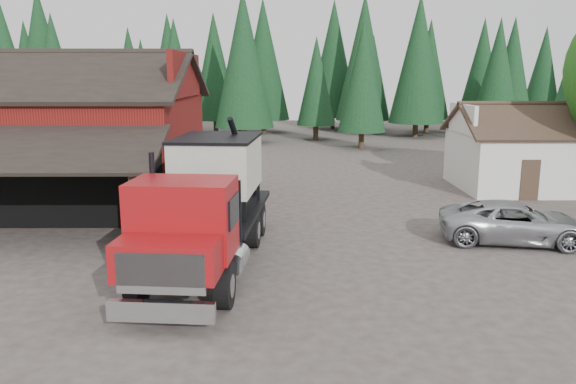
{
  "coord_description": "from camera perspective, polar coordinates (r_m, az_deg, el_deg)",
  "views": [
    {
      "loc": [
        -0.37,
        -16.63,
        5.96
      ],
      "look_at": [
        -0.26,
        3.39,
        1.8
      ],
      "focal_mm": 35.0,
      "sensor_mm": 36.0,
      "label": 1
    }
  ],
  "objects": [
    {
      "name": "farmhouse",
      "position": [
        32.79,
        23.79,
        3.22
      ],
      "size": [
        8.6,
        6.42,
        4.65
      ],
      "color": "silver",
      "rests_on": "ground"
    },
    {
      "name": "conifer_backdrop",
      "position": [
        58.93,
        0.04,
        5.94
      ],
      "size": [
        76.0,
        16.0,
        16.0
      ],
      "primitive_type": null,
      "color": "black",
      "rests_on": "ground"
    },
    {
      "name": "red_barn",
      "position": [
        28.77,
        -22.06,
        4.36
      ],
      "size": [
        12.8,
        13.63,
        7.18
      ],
      "color": "maroon",
      "rests_on": "ground"
    },
    {
      "name": "equip_box",
      "position": [
        18.79,
        -14.91,
        -6.2
      ],
      "size": [
        1.05,
        1.28,
        0.6
      ],
      "primitive_type": "cube",
      "rotation": [
        0.0,
        0.0,
        0.37
      ],
      "color": "#9A2B10",
      "rests_on": "ground"
    },
    {
      "name": "near_pine_d",
      "position": [
        50.78,
        -4.54,
        13.33
      ],
      "size": [
        5.28,
        5.28,
        13.4
      ],
      "color": "#382619",
      "rests_on": "ground"
    },
    {
      "name": "near_pine_a",
      "position": [
        49.6,
        -26.7,
        11.02
      ],
      "size": [
        4.4,
        4.4,
        11.4
      ],
      "color": "#382619",
      "rests_on": "ground"
    },
    {
      "name": "silver_car",
      "position": [
        21.97,
        22.12,
        -2.88
      ],
      "size": [
        5.7,
        3.37,
        1.49
      ],
      "primitive_type": "imported",
      "rotation": [
        0.0,
        0.0,
        1.39
      ],
      "color": "#ACADB4",
      "rests_on": "ground"
    },
    {
      "name": "near_pine_b",
      "position": [
        47.06,
        7.62,
        11.56
      ],
      "size": [
        3.96,
        3.96,
        10.4
      ],
      "color": "#382619",
      "rests_on": "ground"
    },
    {
      "name": "ground",
      "position": [
        17.67,
        0.91,
        -7.97
      ],
      "size": [
        120.0,
        120.0,
        0.0
      ],
      "primitive_type": "plane",
      "color": "#403732",
      "rests_on": "ground"
    },
    {
      "name": "feed_truck",
      "position": [
        17.8,
        -8.18,
        -0.78
      ],
      "size": [
        3.53,
        10.33,
        4.58
      ],
      "rotation": [
        0.0,
        0.0,
        -0.08
      ],
      "color": "black",
      "rests_on": "ground"
    }
  ]
}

